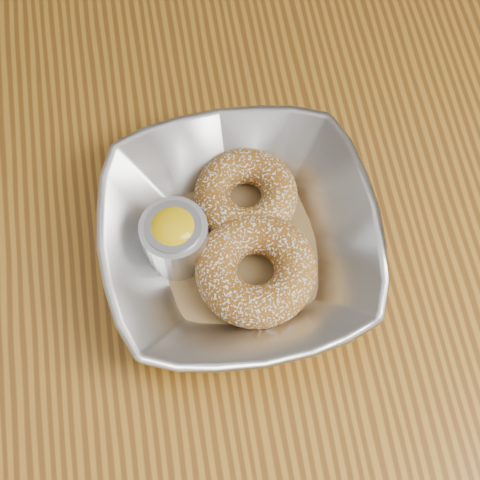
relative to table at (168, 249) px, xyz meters
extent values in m
plane|color=#565659|center=(0.00, 0.00, -0.65)|extent=(4.00, 4.00, 0.00)
cube|color=brown|center=(0.00, 0.00, 0.08)|extent=(1.20, 0.80, 0.04)
imported|color=#BBBDC2|center=(0.06, -0.06, 0.13)|extent=(0.23, 0.23, 0.06)
cube|color=brown|center=(0.06, -0.06, 0.11)|extent=(0.19, 0.19, 0.00)
torus|color=brown|center=(0.08, -0.02, 0.12)|extent=(0.11, 0.11, 0.03)
torus|color=brown|center=(0.07, -0.09, 0.13)|extent=(0.14, 0.14, 0.04)
cylinder|color=#BBBDC2|center=(0.01, -0.05, 0.13)|extent=(0.06, 0.06, 0.05)
cylinder|color=gray|center=(0.01, -0.05, 0.14)|extent=(0.05, 0.05, 0.05)
ellipsoid|color=yellow|center=(0.01, -0.05, 0.15)|extent=(0.04, 0.04, 0.03)
camera|label=1|loc=(0.02, -0.30, 0.69)|focal=55.00mm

